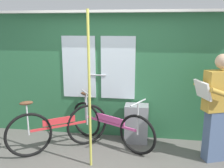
{
  "coord_description": "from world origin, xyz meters",
  "views": [
    {
      "loc": [
        0.65,
        -2.97,
        1.99
      ],
      "look_at": [
        0.13,
        0.59,
        1.13
      ],
      "focal_mm": 39.09,
      "sensor_mm": 36.0,
      "label": 1
    }
  ],
  "objects_px": {
    "bicycle_near_door": "(59,128)",
    "handrail_pole": "(89,93)",
    "passenger_reading_newspaper": "(218,106)",
    "trash_bin_by_wall": "(136,123)",
    "bicycle_leaning_behind": "(109,125)"
  },
  "relations": [
    {
      "from": "passenger_reading_newspaper",
      "to": "handrail_pole",
      "type": "distance_m",
      "value": 1.87
    },
    {
      "from": "passenger_reading_newspaper",
      "to": "trash_bin_by_wall",
      "type": "bearing_deg",
      "value": -40.79
    },
    {
      "from": "bicycle_near_door",
      "to": "passenger_reading_newspaper",
      "type": "relative_size",
      "value": 0.87
    },
    {
      "from": "bicycle_near_door",
      "to": "bicycle_leaning_behind",
      "type": "bearing_deg",
      "value": -11.87
    },
    {
      "from": "bicycle_near_door",
      "to": "handrail_pole",
      "type": "bearing_deg",
      "value": -65.4
    },
    {
      "from": "bicycle_leaning_behind",
      "to": "trash_bin_by_wall",
      "type": "distance_m",
      "value": 0.49
    },
    {
      "from": "bicycle_leaning_behind",
      "to": "passenger_reading_newspaper",
      "type": "relative_size",
      "value": 0.97
    },
    {
      "from": "bicycle_near_door",
      "to": "handrail_pole",
      "type": "height_order",
      "value": "handrail_pole"
    },
    {
      "from": "passenger_reading_newspaper",
      "to": "trash_bin_by_wall",
      "type": "xyz_separation_m",
      "value": [
        -1.19,
        0.44,
        -0.52
      ]
    },
    {
      "from": "bicycle_near_door",
      "to": "handrail_pole",
      "type": "distance_m",
      "value": 1.01
    },
    {
      "from": "passenger_reading_newspaper",
      "to": "handrail_pole",
      "type": "xyz_separation_m",
      "value": [
        -1.81,
        -0.42,
        0.25
      ]
    },
    {
      "from": "handrail_pole",
      "to": "bicycle_near_door",
      "type": "bearing_deg",
      "value": 148.82
    },
    {
      "from": "bicycle_near_door",
      "to": "bicycle_leaning_behind",
      "type": "distance_m",
      "value": 0.83
    },
    {
      "from": "bicycle_near_door",
      "to": "trash_bin_by_wall",
      "type": "bearing_deg",
      "value": -12.19
    },
    {
      "from": "bicycle_leaning_behind",
      "to": "handrail_pole",
      "type": "distance_m",
      "value": 1.03
    }
  ]
}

